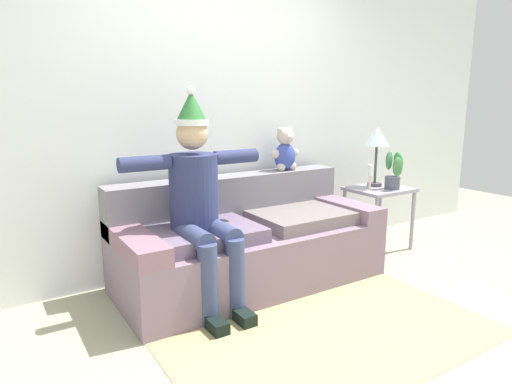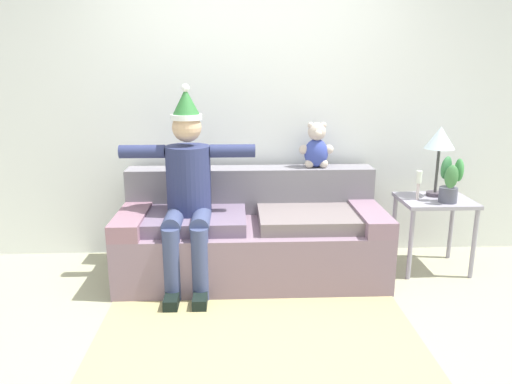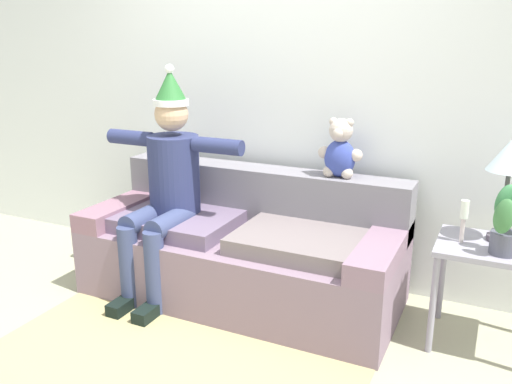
{
  "view_description": "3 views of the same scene",
  "coord_description": "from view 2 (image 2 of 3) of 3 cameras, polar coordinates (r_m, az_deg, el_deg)",
  "views": [
    {
      "loc": [
        -1.74,
        -1.83,
        1.42
      ],
      "look_at": [
        -0.07,
        0.79,
        0.78
      ],
      "focal_mm": 30.99,
      "sensor_mm": 36.0,
      "label": 1
    },
    {
      "loc": [
        -0.12,
        -2.66,
        1.64
      ],
      "look_at": [
        0.03,
        0.84,
        0.73
      ],
      "focal_mm": 33.89,
      "sensor_mm": 36.0,
      "label": 2
    },
    {
      "loc": [
        1.48,
        -1.89,
        1.67
      ],
      "look_at": [
        0.13,
        0.93,
        0.76
      ],
      "focal_mm": 37.0,
      "sensor_mm": 36.0,
      "label": 3
    }
  ],
  "objects": [
    {
      "name": "ground_plane",
      "position": [
        3.13,
        0.17,
        -17.02
      ],
      "size": [
        10.0,
        10.0,
        0.0
      ],
      "primitive_type": "plane",
      "color": "#A6A585"
    },
    {
      "name": "person_seated",
      "position": [
        3.65,
        -8.07,
        0.62
      ],
      "size": [
        1.02,
        0.77,
        1.52
      ],
      "color": "navy",
      "rests_on": "ground_plane"
    },
    {
      "name": "back_wall",
      "position": [
        4.22,
        -0.79,
        10.65
      ],
      "size": [
        7.0,
        0.1,
        2.7
      ],
      "primitive_type": "cube",
      "color": "silver",
      "rests_on": "ground_plane"
    },
    {
      "name": "potted_plant",
      "position": [
        4.06,
        21.97,
        1.18
      ],
      "size": [
        0.21,
        0.22,
        0.37
      ],
      "color": "#4F5160",
      "rests_on": "side_table"
    },
    {
      "name": "area_rug",
      "position": [
        3.11,
        0.19,
        -17.13
      ],
      "size": [
        2.03,
        1.14,
        0.01
      ],
      "primitive_type": "cube",
      "color": "tan",
      "rests_on": "ground_plane"
    },
    {
      "name": "teddy_bear",
      "position": [
        4.07,
        7.14,
        5.27
      ],
      "size": [
        0.29,
        0.17,
        0.38
      ],
      "color": "#36469E",
      "rests_on": "couch"
    },
    {
      "name": "couch",
      "position": [
        3.92,
        -0.51,
        -5.05
      ],
      "size": [
        2.06,
        0.89,
        0.82
      ],
      "color": "gray",
      "rests_on": "ground_plane"
    },
    {
      "name": "side_table",
      "position": [
        4.2,
        20.31,
        -2.01
      ],
      "size": [
        0.57,
        0.47,
        0.6
      ],
      "color": "#9590A1",
      "rests_on": "ground_plane"
    },
    {
      "name": "table_lamp",
      "position": [
        4.18,
        20.88,
        5.62
      ],
      "size": [
        0.24,
        0.24,
        0.57
      ],
      "color": "#473E4A",
      "rests_on": "side_table"
    },
    {
      "name": "candle_tall",
      "position": [
        4.06,
        18.66,
        1.22
      ],
      "size": [
        0.04,
        0.04,
        0.24
      ],
      "color": "beige",
      "rests_on": "side_table"
    }
  ]
}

